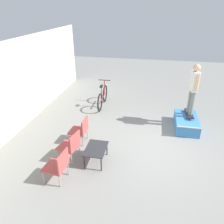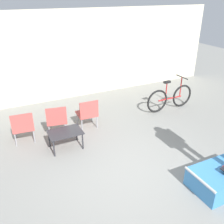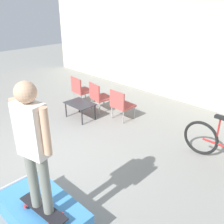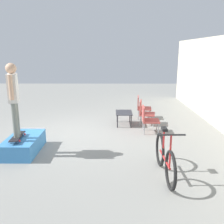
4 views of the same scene
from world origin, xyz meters
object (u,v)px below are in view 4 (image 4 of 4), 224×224
object	(u,v)px
patio_chair_center	(145,112)
patio_chair_right	(148,118)
coffee_table	(124,114)
skate_ramp_box	(24,144)
patio_chair_left	(142,106)
person_skater	(13,94)
bicycle	(165,158)
skateboard_on_ramp	(17,136)

from	to	relation	value
patio_chair_center	patio_chair_right	distance (m)	0.87
coffee_table	patio_chair_right	distance (m)	1.12
skate_ramp_box	patio_chair_left	bearing A→B (deg)	134.33
person_skater	patio_chair_left	size ratio (longest dim) A/B	2.08
patio_chair_center	patio_chair_right	xyz separation A→B (m)	(0.87, -0.00, 0.00)
person_skater	patio_chair_right	size ratio (longest dim) A/B	2.08
bicycle	patio_chair_left	bearing A→B (deg)	178.69
skate_ramp_box	patio_chair_right	xyz separation A→B (m)	(-1.57, 3.37, 0.27)
person_skater	patio_chair_center	distance (m)	4.46
skateboard_on_ramp	coffee_table	distance (m)	3.78
skate_ramp_box	patio_chair_right	bearing A→B (deg)	115.02
skate_ramp_box	patio_chair_left	distance (m)	4.72
skate_ramp_box	patio_chair_left	world-z (taller)	patio_chair_left
patio_chair_center	skateboard_on_ramp	bearing A→B (deg)	137.65
person_skater	patio_chair_right	bearing A→B (deg)	104.24
coffee_table	patio_chair_right	world-z (taller)	patio_chair_right
skate_ramp_box	coffee_table	size ratio (longest dim) A/B	1.75
patio_chair_left	patio_chair_right	distance (m)	1.72
person_skater	patio_chair_center	bearing A→B (deg)	114.54
skate_ramp_box	patio_chair_center	size ratio (longest dim) A/B	1.66
person_skater	patio_chair_left	world-z (taller)	person_skater
patio_chair_right	skateboard_on_ramp	bearing A→B (deg)	119.17
skateboard_on_ramp	patio_chair_right	size ratio (longest dim) A/B	0.96
bicycle	patio_chair_center	bearing A→B (deg)	178.58
skateboard_on_ramp	coffee_table	xyz separation A→B (m)	(-2.61, 2.73, -0.09)
person_skater	skate_ramp_box	bearing A→B (deg)	145.96
patio_chair_left	bicycle	bearing A→B (deg)	-174.94
patio_chair_right	bicycle	world-z (taller)	bicycle
person_skater	coffee_table	size ratio (longest dim) A/B	2.19
patio_chair_center	bicycle	bearing A→B (deg)	-170.19
coffee_table	patio_chair_right	xyz separation A→B (m)	(0.85, 0.72, 0.08)
coffee_table	skateboard_on_ramp	bearing A→B (deg)	-46.23
coffee_table	patio_chair_left	world-z (taller)	patio_chair_left
skate_ramp_box	patio_chair_center	xyz separation A→B (m)	(-2.45, 3.38, 0.27)
skateboard_on_ramp	person_skater	world-z (taller)	person_skater
patio_chair_center	person_skater	bearing A→B (deg)	137.65
patio_chair_left	patio_chair_center	world-z (taller)	same
skate_ramp_box	person_skater	bearing A→B (deg)	-21.26
patio_chair_left	patio_chair_center	distance (m)	0.85
skate_ramp_box	bicycle	bearing A→B (deg)	69.64
patio_chair_right	patio_chair_center	bearing A→B (deg)	2.06
person_skater	patio_chair_center	world-z (taller)	person_skater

